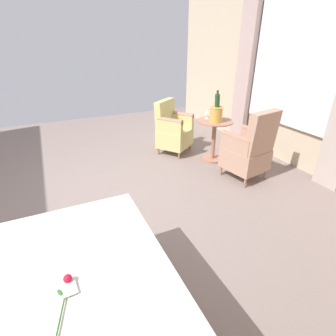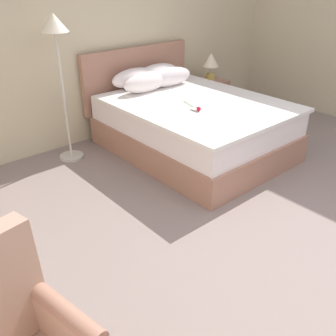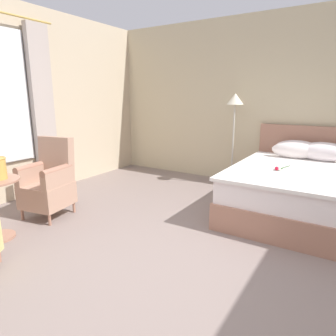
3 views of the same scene
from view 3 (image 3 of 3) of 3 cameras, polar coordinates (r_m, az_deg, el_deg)
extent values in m
plane|color=gray|center=(2.84, 1.51, -20.07)|extent=(8.08, 8.08, 0.00)
cube|color=beige|center=(5.52, 20.03, 11.61)|extent=(6.44, 0.12, 2.92)
cube|color=#B6A8A0|center=(5.23, -22.69, 9.77)|extent=(0.10, 0.36, 2.64)
cube|color=#A2705B|center=(4.43, 23.22, -6.11)|extent=(1.59, 2.14, 0.33)
cube|color=white|center=(4.34, 23.60, -2.32)|extent=(1.54, 2.07, 0.28)
cube|color=white|center=(4.25, 23.67, -0.45)|extent=(1.62, 2.01, 0.04)
cube|color=#A2705B|center=(5.37, 25.72, 3.07)|extent=(1.67, 0.08, 0.78)
ellipsoid|color=white|center=(5.19, 23.42, 3.55)|extent=(0.67, 0.23, 0.25)
ellipsoid|color=white|center=(5.15, 27.61, 3.05)|extent=(0.67, 0.24, 0.25)
ellipsoid|color=white|center=(4.95, 22.95, 3.08)|extent=(0.67, 0.25, 0.25)
ellipsoid|color=white|center=(4.90, 27.34, 2.56)|extent=(0.68, 0.27, 0.26)
cylinder|color=#2D6628|center=(4.20, 21.14, 0.09)|extent=(0.11, 0.35, 0.01)
sphere|color=red|center=(4.04, 20.00, -0.07)|extent=(0.05, 0.05, 0.05)
ellipsoid|color=#33702D|center=(4.09, 20.85, -0.13)|extent=(0.03, 0.05, 0.01)
cube|color=white|center=(4.09, 20.17, -0.14)|extent=(0.09, 0.12, 0.00)
cylinder|color=beige|center=(5.52, 11.87, -3.12)|extent=(0.28, 0.28, 0.03)
cylinder|color=beige|center=(5.36, 12.25, 4.23)|extent=(0.03, 0.03, 1.40)
cone|color=#EFE5C6|center=(5.29, 12.69, 12.74)|extent=(0.29, 0.29, 0.18)
cylinder|color=#A2705B|center=(4.36, -25.99, -7.96)|extent=(0.04, 0.04, 0.15)
cylinder|color=#A2705B|center=(4.05, -21.62, -9.14)|extent=(0.04, 0.04, 0.15)
cylinder|color=#A2705B|center=(4.66, -21.81, -6.20)|extent=(0.04, 0.04, 0.15)
cylinder|color=#A2705B|center=(4.37, -17.48, -7.13)|extent=(0.04, 0.04, 0.15)
cube|color=tan|center=(4.28, -21.99, -4.75)|extent=(0.62, 0.63, 0.30)
cube|color=tan|center=(4.33, -20.51, 1.68)|extent=(0.52, 0.25, 0.60)
cube|color=tan|center=(4.35, -24.53, -1.19)|extent=(0.18, 0.51, 0.21)
cylinder|color=#A2705B|center=(4.32, -24.66, 0.18)|extent=(0.18, 0.51, 0.09)
cube|color=tan|center=(4.05, -20.29, -1.81)|extent=(0.18, 0.51, 0.21)
cylinder|color=#A2705B|center=(4.03, -20.41, -0.34)|extent=(0.18, 0.51, 0.09)
camera|label=1|loc=(5.11, 23.30, 15.87)|focal=28.00mm
camera|label=2|loc=(3.76, -41.42, 16.77)|focal=40.00mm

